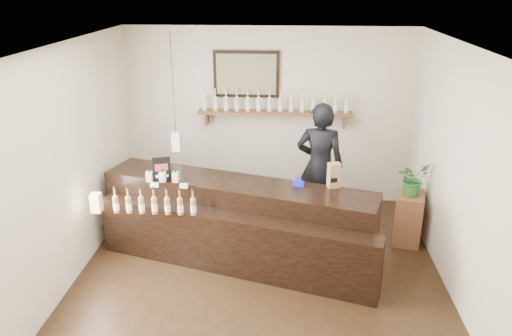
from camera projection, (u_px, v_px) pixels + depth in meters
name	position (u px, v px, depth m)	size (l,w,h in m)	color
ground	(259.00, 281.00, 6.09)	(5.00, 5.00, 0.00)	black
room_shell	(259.00, 149.00, 5.49)	(5.00, 5.00, 5.00)	beige
back_wall_decor	(260.00, 97.00, 7.69)	(2.66, 0.96, 1.69)	brown
counter	(236.00, 224.00, 6.47)	(3.65, 1.98, 1.18)	black
promo_sign	(162.00, 169.00, 6.39)	(0.22, 0.09, 0.32)	black
paper_bag	(334.00, 175.00, 6.20)	(0.17, 0.15, 0.32)	#8F6645
tape_dispenser	(298.00, 183.00, 6.27)	(0.15, 0.09, 0.12)	#1721A4
side_cabinet	(408.00, 218.00, 6.90)	(0.46, 0.56, 0.72)	brown
potted_plant	(413.00, 179.00, 6.69)	(0.41, 0.36, 0.46)	#2B6B2B
shopkeeper	(320.00, 158.00, 7.11)	(0.77, 0.51, 2.12)	black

